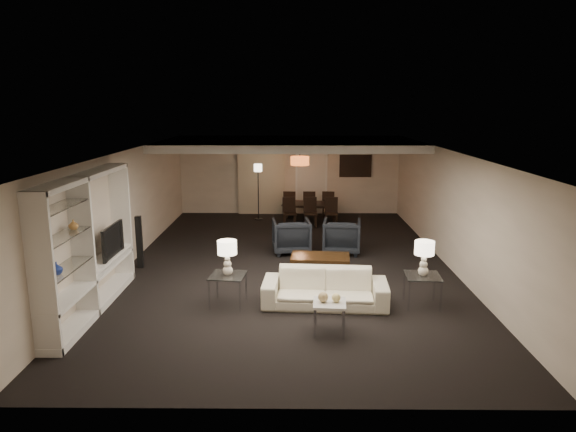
# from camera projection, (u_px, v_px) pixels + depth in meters

# --- Properties ---
(floor) EXTENTS (11.00, 11.00, 0.00)m
(floor) POSITION_uv_depth(u_px,v_px,m) (288.00, 265.00, 11.34)
(floor) COLOR black
(floor) RESTS_ON ground
(ceiling) EXTENTS (7.00, 11.00, 0.02)m
(ceiling) POSITION_uv_depth(u_px,v_px,m) (288.00, 151.00, 10.81)
(ceiling) COLOR silver
(ceiling) RESTS_ON ground
(wall_back) EXTENTS (7.00, 0.02, 2.50)m
(wall_back) POSITION_uv_depth(u_px,v_px,m) (290.00, 175.00, 16.44)
(wall_back) COLOR #C2B29C
(wall_back) RESTS_ON ground
(wall_front) EXTENTS (7.00, 0.02, 2.50)m
(wall_front) POSITION_uv_depth(u_px,v_px,m) (284.00, 308.00, 5.70)
(wall_front) COLOR #C2B29C
(wall_front) RESTS_ON ground
(wall_left) EXTENTS (0.02, 11.00, 2.50)m
(wall_left) POSITION_uv_depth(u_px,v_px,m) (127.00, 209.00, 11.10)
(wall_left) COLOR #C2B29C
(wall_left) RESTS_ON ground
(wall_right) EXTENTS (0.02, 11.00, 2.50)m
(wall_right) POSITION_uv_depth(u_px,v_px,m) (450.00, 210.00, 11.04)
(wall_right) COLOR #C2B29C
(wall_right) RESTS_ON ground
(ceiling_soffit) EXTENTS (7.00, 4.00, 0.20)m
(ceiling_soffit) POSITION_uv_depth(u_px,v_px,m) (289.00, 144.00, 14.25)
(ceiling_soffit) COLOR silver
(ceiling_soffit) RESTS_ON ceiling
(curtains) EXTENTS (1.50, 0.12, 2.40)m
(curtains) POSITION_uv_depth(u_px,v_px,m) (261.00, 177.00, 16.39)
(curtains) COLOR beige
(curtains) RESTS_ON wall_back
(door) EXTENTS (0.90, 0.05, 2.10)m
(door) POSITION_uv_depth(u_px,v_px,m) (311.00, 181.00, 16.45)
(door) COLOR silver
(door) RESTS_ON wall_back
(painting) EXTENTS (0.95, 0.04, 0.65)m
(painting) POSITION_uv_depth(u_px,v_px,m) (355.00, 166.00, 16.32)
(painting) COLOR #142D38
(painting) RESTS_ON wall_back
(media_unit) EXTENTS (0.38, 3.40, 2.35)m
(media_unit) POSITION_uv_depth(u_px,v_px,m) (89.00, 244.00, 8.58)
(media_unit) COLOR white
(media_unit) RESTS_ON wall_left
(pendant_light) EXTENTS (0.52, 0.52, 0.24)m
(pendant_light) POSITION_uv_depth(u_px,v_px,m) (300.00, 161.00, 14.35)
(pendant_light) COLOR #D8591E
(pendant_light) RESTS_ON ceiling_soffit
(sofa) EXTENTS (2.22, 0.99, 0.63)m
(sofa) POSITION_uv_depth(u_px,v_px,m) (325.00, 288.00, 8.98)
(sofa) COLOR beige
(sofa) RESTS_ON floor
(coffee_table) EXTENTS (1.25, 0.80, 0.43)m
(coffee_table) POSITION_uv_depth(u_px,v_px,m) (320.00, 266.00, 10.57)
(coffee_table) COLOR black
(coffee_table) RESTS_ON floor
(armchair_left) EXTENTS (0.95, 0.98, 0.81)m
(armchair_left) POSITION_uv_depth(u_px,v_px,m) (291.00, 236.00, 12.19)
(armchair_left) COLOR black
(armchair_left) RESTS_ON floor
(armchair_right) EXTENTS (0.96, 0.99, 0.81)m
(armchair_right) POSITION_uv_depth(u_px,v_px,m) (342.00, 236.00, 12.18)
(armchair_right) COLOR black
(armchair_right) RESTS_ON floor
(side_table_left) EXTENTS (0.66, 0.66, 0.56)m
(side_table_left) POSITION_uv_depth(u_px,v_px,m) (228.00, 290.00, 9.00)
(side_table_left) COLOR white
(side_table_left) RESTS_ON floor
(side_table_right) EXTENTS (0.63, 0.63, 0.56)m
(side_table_right) POSITION_uv_depth(u_px,v_px,m) (422.00, 290.00, 8.97)
(side_table_right) COLOR white
(side_table_right) RESTS_ON floor
(table_lamp_left) EXTENTS (0.35, 0.35, 0.62)m
(table_lamp_left) POSITION_uv_depth(u_px,v_px,m) (227.00, 258.00, 8.88)
(table_lamp_left) COLOR silver
(table_lamp_left) RESTS_ON side_table_left
(table_lamp_right) EXTENTS (0.35, 0.35, 0.62)m
(table_lamp_right) POSITION_uv_depth(u_px,v_px,m) (424.00, 258.00, 8.85)
(table_lamp_right) COLOR beige
(table_lamp_right) RESTS_ON side_table_right
(marble_table) EXTENTS (0.53, 0.53, 0.50)m
(marble_table) POSITION_uv_depth(u_px,v_px,m) (329.00, 317.00, 7.92)
(marble_table) COLOR white
(marble_table) RESTS_ON floor
(gold_gourd_a) EXTENTS (0.16, 0.16, 0.16)m
(gold_gourd_a) POSITION_uv_depth(u_px,v_px,m) (323.00, 297.00, 7.85)
(gold_gourd_a) COLOR tan
(gold_gourd_a) RESTS_ON marble_table
(gold_gourd_b) EXTENTS (0.14, 0.14, 0.14)m
(gold_gourd_b) POSITION_uv_depth(u_px,v_px,m) (336.00, 298.00, 7.85)
(gold_gourd_b) COLOR #E5CE79
(gold_gourd_b) RESTS_ON marble_table
(television) EXTENTS (1.01, 0.13, 0.58)m
(television) POSITION_uv_depth(u_px,v_px,m) (107.00, 240.00, 9.34)
(television) COLOR black
(television) RESTS_ON media_unit
(vase_blue) EXTENTS (0.18, 0.18, 0.19)m
(vase_blue) POSITION_uv_depth(u_px,v_px,m) (56.00, 268.00, 7.39)
(vase_blue) COLOR navy
(vase_blue) RESTS_ON media_unit
(vase_amber) EXTENTS (0.15, 0.15, 0.16)m
(vase_amber) POSITION_uv_depth(u_px,v_px,m) (73.00, 225.00, 7.96)
(vase_amber) COLOR #B87F3D
(vase_amber) RESTS_ON media_unit
(floor_speaker) EXTENTS (0.14, 0.14, 1.14)m
(floor_speaker) POSITION_uv_depth(u_px,v_px,m) (139.00, 242.00, 11.03)
(floor_speaker) COLOR black
(floor_speaker) RESTS_ON floor
(dining_table) EXTENTS (1.71, 1.07, 0.57)m
(dining_table) POSITION_uv_depth(u_px,v_px,m) (310.00, 213.00, 15.39)
(dining_table) COLOR black
(dining_table) RESTS_ON floor
(chair_nl) EXTENTS (0.44, 0.44, 0.85)m
(chair_nl) POSITION_uv_depth(u_px,v_px,m) (290.00, 213.00, 14.73)
(chair_nl) COLOR black
(chair_nl) RESTS_ON floor
(chair_nm) EXTENTS (0.41, 0.41, 0.85)m
(chair_nm) POSITION_uv_depth(u_px,v_px,m) (310.00, 213.00, 14.73)
(chair_nm) COLOR black
(chair_nm) RESTS_ON floor
(chair_nr) EXTENTS (0.40, 0.40, 0.85)m
(chair_nr) POSITION_uv_depth(u_px,v_px,m) (331.00, 213.00, 14.72)
(chair_nr) COLOR black
(chair_nr) RESTS_ON floor
(chair_fl) EXTENTS (0.42, 0.42, 0.85)m
(chair_fl) POSITION_uv_depth(u_px,v_px,m) (290.00, 204.00, 16.00)
(chair_fl) COLOR black
(chair_fl) RESTS_ON floor
(chair_fm) EXTENTS (0.40, 0.40, 0.85)m
(chair_fm) POSITION_uv_depth(u_px,v_px,m) (309.00, 204.00, 16.00)
(chair_fm) COLOR black
(chair_fm) RESTS_ON floor
(chair_fr) EXTENTS (0.43, 0.43, 0.85)m
(chair_fr) POSITION_uv_depth(u_px,v_px,m) (328.00, 204.00, 15.99)
(chair_fr) COLOR black
(chair_fr) RESTS_ON floor
(floor_lamp) EXTENTS (0.25, 0.25, 1.71)m
(floor_lamp) POSITION_uv_depth(u_px,v_px,m) (258.00, 192.00, 15.62)
(floor_lamp) COLOR black
(floor_lamp) RESTS_ON floor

